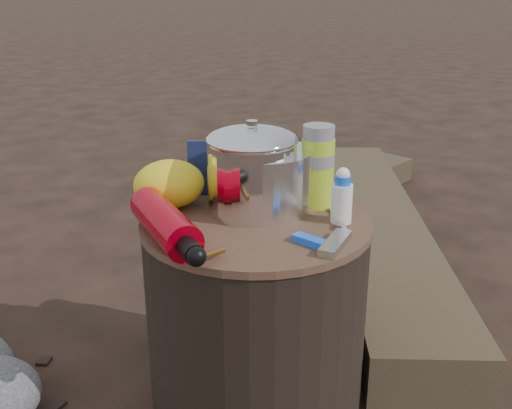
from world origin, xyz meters
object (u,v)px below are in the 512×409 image
object	(u,v)px
stump	(256,312)
travel_mug	(295,168)
camping_pot	(252,170)
thermos	(318,167)
fuel_bottle	(165,223)
log_main	(375,233)

from	to	relation	value
stump	travel_mug	xyz separation A→B (m)	(0.15, 0.14, 0.28)
stump	camping_pot	size ratio (longest dim) A/B	2.54
thermos	fuel_bottle	bearing A→B (deg)	-167.55
fuel_bottle	thermos	distance (m)	0.37
log_main	fuel_bottle	size ratio (longest dim) A/B	5.78
log_main	camping_pot	distance (m)	0.98
thermos	travel_mug	world-z (taller)	thermos
camping_pot	fuel_bottle	xyz separation A→B (m)	(-0.21, -0.09, -0.06)
fuel_bottle	thermos	xyz separation A→B (m)	(0.36, 0.08, 0.05)
stump	travel_mug	distance (m)	0.35
stump	travel_mug	bearing A→B (deg)	43.05
stump	fuel_bottle	xyz separation A→B (m)	(-0.20, -0.04, 0.26)
travel_mug	stump	bearing A→B (deg)	-136.95
thermos	log_main	bearing A→B (deg)	48.49
thermos	travel_mug	size ratio (longest dim) A/B	1.51
thermos	camping_pot	bearing A→B (deg)	175.14
stump	fuel_bottle	bearing A→B (deg)	-167.89
fuel_bottle	thermos	size ratio (longest dim) A/B	1.68
stump	thermos	xyz separation A→B (m)	(0.16, 0.04, 0.31)
stump	log_main	world-z (taller)	stump
stump	log_main	size ratio (longest dim) A/B	0.28
travel_mug	fuel_bottle	bearing A→B (deg)	-152.63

